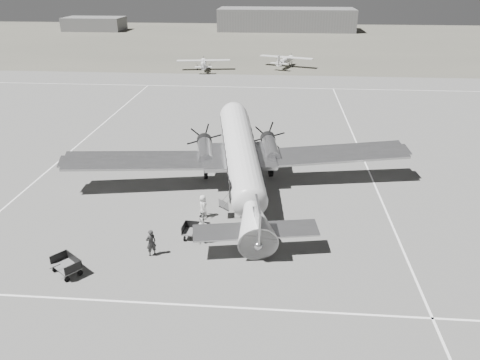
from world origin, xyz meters
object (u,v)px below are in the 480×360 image
(shed_secondary, at_px, (94,24))
(dc3_airliner, at_px, (242,163))
(light_plane_left, at_px, (204,65))
(light_plane_right, at_px, (285,61))
(baggage_cart_near, at_px, (196,232))
(ground_crew, at_px, (151,243))
(hangar_main, at_px, (286,19))
(passenger, at_px, (203,206))
(ramp_agent, at_px, (204,222))
(baggage_cart_far, at_px, (66,266))

(shed_secondary, xyz_separation_m, dc3_airliner, (55.56, -114.54, 0.86))
(light_plane_left, bearing_deg, light_plane_right, 7.25)
(baggage_cart_near, bearing_deg, dc3_airliner, 74.95)
(baggage_cart_near, xyz_separation_m, ground_crew, (-2.56, -2.30, 0.40))
(hangar_main, distance_m, passenger, 123.95)
(hangar_main, height_order, light_plane_right, hangar_main)
(light_plane_right, relative_size, ground_crew, 5.68)
(hangar_main, bearing_deg, passenger, -93.27)
(shed_secondary, distance_m, ramp_agent, 132.45)
(baggage_cart_near, bearing_deg, hangar_main, 91.46)
(hangar_main, xyz_separation_m, baggage_cart_far, (-14.31, -131.64, -2.75))
(light_plane_left, xyz_separation_m, baggage_cart_far, (1.56, -65.11, -0.50))
(dc3_airliner, distance_m, baggage_cart_far, 15.78)
(shed_secondary, relative_size, baggage_cart_near, 9.42)
(dc3_airliner, bearing_deg, ramp_agent, -118.42)
(hangar_main, relative_size, baggage_cart_near, 21.99)
(hangar_main, distance_m, dc3_airliner, 119.63)
(hangar_main, height_order, ramp_agent, hangar_main)
(light_plane_right, bearing_deg, baggage_cart_near, -76.91)
(hangar_main, xyz_separation_m, ground_crew, (-9.63, -129.18, -2.36))
(dc3_airliner, xyz_separation_m, passenger, (-2.62, -4.18, -1.96))
(ramp_agent, xyz_separation_m, passenger, (-0.44, 2.49, -0.06))
(ramp_agent, distance_m, passenger, 2.53)
(baggage_cart_far, bearing_deg, passenger, 85.66)
(light_plane_left, bearing_deg, ground_crew, -92.92)
(light_plane_left, height_order, passenger, light_plane_left)
(shed_secondary, height_order, ramp_agent, shed_secondary)
(ground_crew, xyz_separation_m, passenger, (2.56, 5.45, -0.04))
(dc3_airliner, relative_size, passenger, 16.64)
(light_plane_left, distance_m, passenger, 57.86)
(light_plane_right, distance_m, ramp_agent, 64.34)
(hangar_main, relative_size, light_plane_left, 4.15)
(hangar_main, height_order, passenger, hangar_main)
(hangar_main, distance_m, baggage_cart_near, 127.11)
(ground_crew, distance_m, ramp_agent, 4.22)
(light_plane_left, height_order, baggage_cart_near, light_plane_left)
(dc3_airliner, relative_size, light_plane_left, 2.97)
(baggage_cart_near, height_order, baggage_cart_far, baggage_cart_far)
(light_plane_right, xyz_separation_m, ramp_agent, (-6.13, -64.05, -0.14))
(shed_secondary, bearing_deg, ground_crew, -67.92)
(dc3_airliner, height_order, baggage_cart_near, dc3_airliner)
(light_plane_right, bearing_deg, light_plane_left, -145.25)
(light_plane_left, relative_size, baggage_cart_near, 5.30)
(hangar_main, distance_m, ground_crew, 129.56)
(light_plane_right, height_order, baggage_cart_far, light_plane_right)
(passenger, bearing_deg, baggage_cart_far, 112.73)
(baggage_cart_far, distance_m, ramp_agent, 9.42)
(shed_secondary, relative_size, passenger, 9.96)
(dc3_airliner, bearing_deg, light_plane_left, 91.84)
(shed_secondary, xyz_separation_m, light_plane_right, (59.51, -57.17, -0.89))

